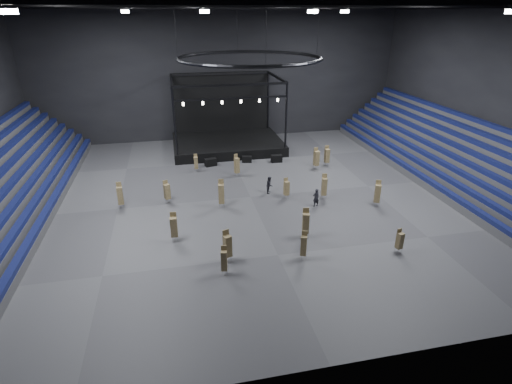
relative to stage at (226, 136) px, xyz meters
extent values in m
plane|color=#454547|center=(0.00, -16.24, -1.45)|extent=(50.00, 50.00, 0.00)
cube|color=black|center=(0.00, 4.76, 7.55)|extent=(50.00, 0.20, 18.00)
cube|color=black|center=(0.00, -37.24, 7.55)|extent=(50.00, 0.20, 18.00)
cube|color=black|center=(25.00, -16.24, 7.55)|extent=(0.20, 42.00, 18.00)
cube|color=#464649|center=(-21.40, -16.24, -1.08)|extent=(7.20, 40.00, 0.75)
cube|color=#0E163F|center=(-18.12, -16.24, -0.50)|extent=(0.59, 40.00, 0.40)
cube|color=#464649|center=(-21.85, -16.24, -0.70)|extent=(6.30, 40.00, 1.50)
cube|color=#0E163F|center=(-19.02, -16.24, 0.25)|extent=(0.59, 40.00, 0.40)
cube|color=#0E163F|center=(-19.91, -16.24, 1.00)|extent=(0.59, 40.00, 0.40)
cube|color=#0E163F|center=(-20.82, -16.24, 1.75)|extent=(0.59, 40.00, 0.40)
cube|color=#464649|center=(21.40, -16.24, -1.08)|extent=(7.20, 40.00, 0.75)
cube|color=#0E163F|center=(18.12, -16.24, -0.50)|extent=(0.59, 40.00, 0.40)
cube|color=#464649|center=(21.85, -16.24, -0.70)|extent=(6.30, 40.00, 1.50)
cube|color=#0E163F|center=(19.02, -16.24, 0.25)|extent=(0.59, 40.00, 0.40)
cube|color=#464649|center=(22.30, -16.24, -0.33)|extent=(5.40, 40.00, 2.25)
cube|color=#0E163F|center=(19.91, -16.24, 1.00)|extent=(0.59, 40.00, 0.40)
cube|color=#464649|center=(22.75, -16.24, 0.05)|extent=(4.50, 40.00, 3.00)
cube|color=#0E163F|center=(20.82, -16.24, 1.75)|extent=(0.59, 40.00, 0.40)
cube|color=#464649|center=(23.20, -16.24, 0.42)|extent=(3.60, 40.00, 3.75)
cube|color=#0E163F|center=(21.71, -16.24, 2.50)|extent=(0.59, 40.00, 0.40)
cube|color=#464649|center=(23.65, -16.24, 0.80)|extent=(2.70, 40.00, 4.50)
cube|color=#0E163F|center=(22.61, -16.24, 3.25)|extent=(0.59, 40.00, 0.40)
cube|color=#464649|center=(24.10, -16.24, 1.17)|extent=(1.80, 40.00, 5.25)
cube|color=#0E163F|center=(23.52, -16.24, 4.00)|extent=(0.59, 40.00, 0.40)
cube|color=#464649|center=(24.55, -16.24, 1.55)|extent=(0.90, 40.00, 6.00)
cube|color=#0E163F|center=(24.41, -16.24, 4.75)|extent=(0.59, 40.00, 0.40)
cube|color=black|center=(0.00, -0.74, -0.85)|extent=(14.00, 10.00, 1.20)
cube|color=black|center=(0.00, 4.06, 3.75)|extent=(13.30, 0.30, 8.00)
cylinder|color=black|center=(-6.60, -5.34, 3.65)|extent=(0.24, 0.24, 7.80)
cylinder|color=black|center=(-6.60, 3.86, 3.65)|extent=(0.24, 0.24, 7.80)
cylinder|color=black|center=(6.60, -5.34, 3.65)|extent=(0.24, 0.24, 7.80)
cylinder|color=black|center=(6.60, 3.86, 3.65)|extent=(0.24, 0.24, 7.80)
cube|color=black|center=(0.00, -5.34, 7.55)|extent=(13.40, 0.25, 0.25)
cube|color=black|center=(0.00, 3.86, 7.55)|extent=(13.40, 0.25, 0.25)
cube|color=black|center=(0.00, -5.34, 6.05)|extent=(13.40, 0.20, 0.20)
cylinder|color=white|center=(-5.50, -5.34, 5.65)|extent=(0.24, 0.24, 0.35)
cylinder|color=white|center=(-3.30, -5.34, 5.65)|extent=(0.24, 0.24, 0.35)
cylinder|color=white|center=(-1.10, -5.34, 5.65)|extent=(0.24, 0.24, 0.35)
cylinder|color=white|center=(1.10, -5.34, 5.65)|extent=(0.24, 0.24, 0.35)
cylinder|color=white|center=(3.30, -5.34, 5.65)|extent=(0.24, 0.24, 0.35)
cylinder|color=white|center=(5.50, -5.34, 5.65)|extent=(0.24, 0.24, 0.35)
torus|color=black|center=(0.00, -16.24, 11.55)|extent=(12.30, 12.30, 0.30)
cylinder|color=black|center=(6.00, -16.24, 14.05)|extent=(0.04, 0.04, 5.00)
cylinder|color=black|center=(0.00, -10.24, 14.05)|extent=(0.04, 0.04, 5.00)
cylinder|color=black|center=(-6.00, -16.24, 14.05)|extent=(0.04, 0.04, 5.00)
cylinder|color=black|center=(0.00, -22.24, 14.05)|extent=(0.04, 0.04, 5.00)
cube|color=black|center=(0.00, -23.24, 15.75)|extent=(49.00, 0.35, 0.70)
cube|color=black|center=(0.00, -16.24, 15.75)|extent=(49.00, 0.35, 0.70)
cube|color=black|center=(0.00, -9.24, 15.75)|extent=(49.00, 0.35, 0.70)
cube|color=black|center=(0.00, -1.24, 15.75)|extent=(49.00, 0.35, 0.70)
cube|color=white|center=(-14.00, -28.24, 15.15)|extent=(0.60, 0.60, 0.25)
cube|color=white|center=(-10.00, -12.24, 15.15)|extent=(0.60, 0.60, 0.25)
cube|color=white|center=(10.00, -12.24, 15.15)|extent=(0.60, 0.60, 0.25)
cube|color=white|center=(-4.00, -20.24, 15.15)|extent=(0.60, 0.60, 0.25)
cube|color=white|center=(4.00, -20.24, 15.15)|extent=(0.60, 0.60, 0.25)
cube|color=black|center=(-2.87, -6.77, -1.00)|extent=(1.47, 0.99, 0.90)
cube|color=black|center=(1.52, -6.45, -1.07)|extent=(1.24, 0.82, 0.76)
cube|color=black|center=(5.04, -7.12, -1.01)|extent=(1.35, 0.72, 0.88)
cylinder|color=silver|center=(10.26, -9.76, -1.23)|extent=(0.03, 0.03, 0.43)
cylinder|color=silver|center=(10.26, -9.35, -1.23)|extent=(0.03, 0.03, 0.43)
cylinder|color=silver|center=(10.68, -9.76, -1.23)|extent=(0.03, 0.03, 0.43)
cylinder|color=silver|center=(10.68, -9.35, -1.23)|extent=(0.03, 0.03, 0.43)
cube|color=tan|center=(10.47, -9.56, -0.21)|extent=(0.52, 0.52, 1.61)
cube|color=tan|center=(10.47, -9.34, 0.54)|extent=(0.50, 0.07, 0.89)
cylinder|color=silver|center=(-4.39, -28.40, -1.28)|extent=(0.03, 0.03, 0.34)
cylinder|color=silver|center=(-4.39, -28.07, -1.28)|extent=(0.03, 0.03, 0.34)
cylinder|color=silver|center=(-4.07, -28.40, -1.28)|extent=(0.03, 0.03, 0.34)
cylinder|color=silver|center=(-4.07, -28.07, -1.28)|extent=(0.03, 0.03, 0.34)
cube|color=tan|center=(-4.23, -28.24, -0.36)|extent=(0.49, 0.49, 1.49)
cube|color=tan|center=(-4.19, -28.07, 0.33)|extent=(0.40, 0.13, 0.82)
cylinder|color=silver|center=(-4.83, -8.40, -1.27)|extent=(0.03, 0.03, 0.35)
cylinder|color=silver|center=(-4.83, -8.07, -1.27)|extent=(0.03, 0.03, 0.35)
cylinder|color=silver|center=(-4.50, -8.40, -1.27)|extent=(0.03, 0.03, 0.35)
cylinder|color=silver|center=(-4.50, -8.07, -1.27)|extent=(0.03, 0.03, 0.35)
cube|color=tan|center=(-4.67, -8.24, -0.41)|extent=(0.43, 0.43, 1.38)
cube|color=tan|center=(-4.66, -8.06, 0.23)|extent=(0.40, 0.06, 0.76)
cylinder|color=silver|center=(1.51, -27.75, -1.27)|extent=(0.03, 0.03, 0.35)
cylinder|color=silver|center=(1.51, -27.42, -1.27)|extent=(0.03, 0.03, 0.35)
cylinder|color=silver|center=(1.84, -27.75, -1.27)|extent=(0.03, 0.03, 0.35)
cylinder|color=silver|center=(1.84, -27.42, -1.27)|extent=(0.03, 0.03, 0.35)
cube|color=tan|center=(1.68, -27.58, -0.33)|extent=(0.56, 0.56, 1.54)
cube|color=tan|center=(1.75, -27.42, 0.39)|extent=(0.39, 0.22, 0.85)
cylinder|color=silver|center=(-3.97, -26.90, -1.24)|extent=(0.03, 0.03, 0.43)
cylinder|color=silver|center=(-3.97, -26.49, -1.24)|extent=(0.03, 0.03, 0.43)
cylinder|color=silver|center=(-3.56, -26.90, -1.24)|extent=(0.03, 0.03, 0.43)
cylinder|color=silver|center=(-3.56, -26.49, -1.24)|extent=(0.03, 0.03, 0.43)
cube|color=tan|center=(-3.77, -26.70, -0.19)|extent=(0.65, 0.65, 1.67)
cube|color=tan|center=(-3.84, -26.50, 0.59)|extent=(0.48, 0.22, 0.92)
cylinder|color=silver|center=(-7.66, -23.24, -1.23)|extent=(0.03, 0.03, 0.43)
cylinder|color=silver|center=(-7.66, -22.83, -1.23)|extent=(0.03, 0.03, 0.43)
cylinder|color=silver|center=(-7.25, -23.24, -1.23)|extent=(0.03, 0.03, 0.43)
cylinder|color=silver|center=(-7.25, -22.83, -1.23)|extent=(0.03, 0.03, 0.43)
cube|color=tan|center=(-7.46, -23.04, -0.21)|extent=(0.56, 0.56, 1.63)
cube|color=tan|center=(-7.44, -22.82, 0.56)|extent=(0.50, 0.11, 0.89)
cylinder|color=silver|center=(3.17, -17.44, -1.26)|extent=(0.03, 0.03, 0.38)
cylinder|color=silver|center=(3.17, -17.09, -1.26)|extent=(0.03, 0.03, 0.38)
cylinder|color=silver|center=(3.53, -17.44, -1.26)|extent=(0.03, 0.03, 0.38)
cylinder|color=silver|center=(3.53, -17.09, -1.26)|extent=(0.03, 0.03, 0.38)
cube|color=tan|center=(3.35, -17.27, -0.38)|extent=(0.55, 0.55, 1.39)
cube|color=tan|center=(3.30, -17.08, 0.27)|extent=(0.43, 0.16, 0.77)
cylinder|color=silver|center=(-12.32, -16.30, -1.25)|extent=(0.03, 0.03, 0.41)
cylinder|color=silver|center=(-12.32, -15.91, -1.25)|extent=(0.03, 0.03, 0.41)
cylinder|color=silver|center=(-11.93, -16.30, -1.25)|extent=(0.03, 0.03, 0.41)
cylinder|color=silver|center=(-11.93, -15.91, -1.25)|extent=(0.03, 0.03, 0.41)
cube|color=tan|center=(-12.12, -16.11, -0.19)|extent=(0.51, 0.51, 1.70)
cube|color=tan|center=(-12.13, -15.90, 0.61)|extent=(0.47, 0.08, 0.94)
cylinder|color=silver|center=(8.67, -10.56, -1.22)|extent=(0.03, 0.03, 0.45)
cylinder|color=silver|center=(8.67, -10.13, -1.22)|extent=(0.03, 0.03, 0.45)
cylinder|color=silver|center=(9.10, -10.56, -1.22)|extent=(0.03, 0.03, 0.45)
cylinder|color=silver|center=(9.10, -10.13, -1.22)|extent=(0.03, 0.03, 0.45)
cube|color=tan|center=(8.88, -10.34, -0.15)|extent=(0.64, 0.64, 1.69)
cube|color=tan|center=(8.84, -10.12, 0.64)|extent=(0.52, 0.17, 0.93)
cylinder|color=silver|center=(-0.55, -10.73, -1.26)|extent=(0.03, 0.03, 0.39)
cylinder|color=silver|center=(-0.55, -10.36, -1.26)|extent=(0.03, 0.03, 0.39)
cylinder|color=silver|center=(-0.19, -10.73, -1.26)|extent=(0.03, 0.03, 0.39)
cylinder|color=silver|center=(-0.19, -10.36, -1.26)|extent=(0.03, 0.03, 0.39)
cube|color=tan|center=(-0.37, -10.54, -0.21)|extent=(0.61, 0.61, 1.71)
cube|color=tan|center=(-0.45, -10.37, 0.59)|extent=(0.43, 0.23, 0.94)
cylinder|color=silver|center=(10.91, -20.82, -1.24)|extent=(0.03, 0.03, 0.42)
cylinder|color=silver|center=(10.91, -20.42, -1.24)|extent=(0.03, 0.03, 0.42)
cylinder|color=silver|center=(11.31, -20.82, -1.24)|extent=(0.03, 0.03, 0.42)
cylinder|color=silver|center=(11.31, -20.42, -1.24)|extent=(0.03, 0.03, 0.42)
cube|color=tan|center=(11.11, -20.62, -0.18)|extent=(0.66, 0.66, 1.70)
cube|color=tan|center=(11.19, -20.42, 0.62)|extent=(0.48, 0.24, 0.93)
cylinder|color=silver|center=(6.67, -18.29, -1.25)|extent=(0.03, 0.03, 0.41)
cylinder|color=silver|center=(6.67, -17.90, -1.25)|extent=(0.03, 0.03, 0.41)
cylinder|color=silver|center=(7.06, -18.29, -1.25)|extent=(0.03, 0.03, 0.41)
cylinder|color=silver|center=(7.06, -17.90, -1.25)|extent=(0.03, 0.03, 0.41)
cube|color=tan|center=(6.86, -18.09, -0.18)|extent=(0.59, 0.59, 1.71)
cube|color=tan|center=(6.91, -17.89, 0.62)|extent=(0.47, 0.17, 0.94)
cylinder|color=silver|center=(8.81, -28.41, -1.27)|extent=(0.03, 0.03, 0.36)
cylinder|color=silver|center=(8.81, -28.07, -1.27)|extent=(0.03, 0.03, 0.36)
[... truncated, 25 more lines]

